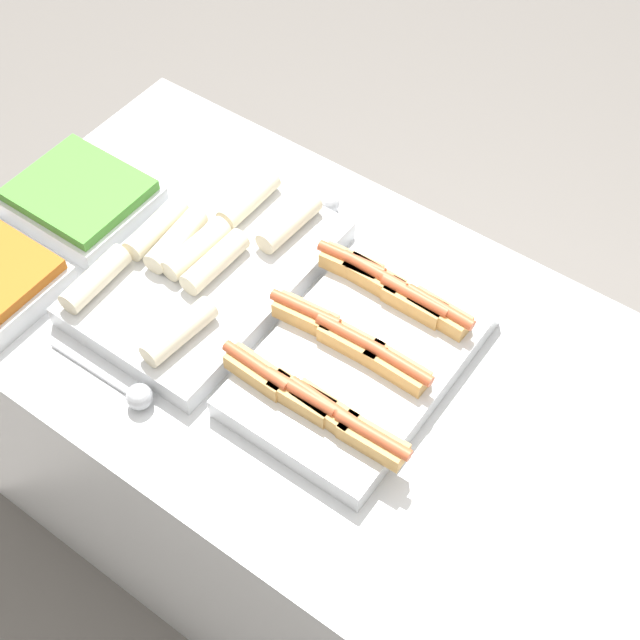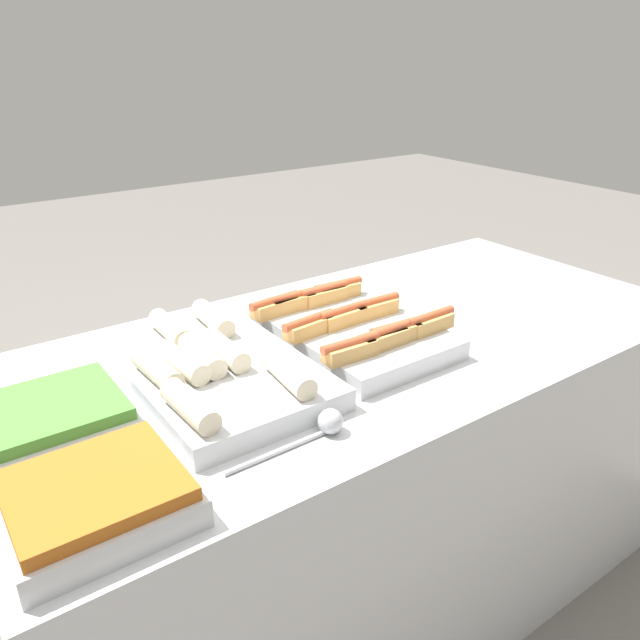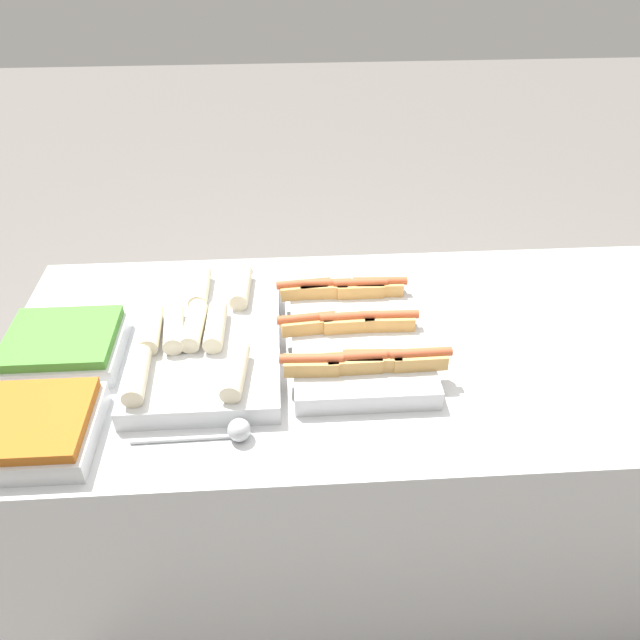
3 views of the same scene
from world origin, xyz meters
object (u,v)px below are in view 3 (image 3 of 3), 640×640
at_px(serving_spoon_near, 231,431).
at_px(serving_spoon_far, 240,276).
at_px(tray_wraps, 205,338).
at_px(tray_side_back, 63,346).
at_px(tray_hotdogs, 356,332).
at_px(tray_side_front, 28,429).

height_order(serving_spoon_near, serving_spoon_far, same).
bearing_deg(tray_wraps, tray_side_back, -178.81).
height_order(tray_hotdogs, serving_spoon_near, tray_hotdogs).
relative_size(tray_side_back, serving_spoon_far, 1.14).
xyz_separation_m(tray_hotdogs, serving_spoon_far, (-0.30, 0.30, -0.02)).
height_order(tray_wraps, serving_spoon_near, tray_wraps).
distance_m(tray_wraps, serving_spoon_far, 0.31).
distance_m(tray_wraps, tray_side_front, 0.44).
bearing_deg(tray_side_back, serving_spoon_near, -35.04).
bearing_deg(serving_spoon_near, tray_side_front, 177.31).
bearing_deg(tray_side_back, tray_side_front, -90.00).
height_order(tray_wraps, tray_side_front, tray_wraps).
bearing_deg(serving_spoon_far, tray_side_front, -125.51).
relative_size(serving_spoon_near, serving_spoon_far, 1.04).
relative_size(tray_side_front, serving_spoon_far, 1.14).
distance_m(tray_side_front, serving_spoon_far, 0.72).
bearing_deg(serving_spoon_far, serving_spoon_near, -89.63).
relative_size(tray_hotdogs, serving_spoon_near, 1.95).
relative_size(tray_side_front, serving_spoon_near, 1.09).
distance_m(tray_side_back, serving_spoon_far, 0.52).
xyz_separation_m(tray_wraps, serving_spoon_near, (0.08, -0.30, -0.01)).
distance_m(tray_wraps, serving_spoon_near, 0.31).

